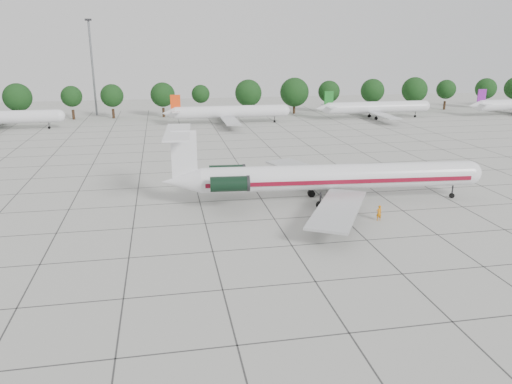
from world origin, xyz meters
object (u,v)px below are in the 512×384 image
(main_airliner, at_px, (321,177))
(ground_crew, at_px, (379,213))
(bg_airliner_c, at_px, (230,112))
(bg_airliner_d, at_px, (376,107))
(floodlight_mast, at_px, (92,62))

(main_airliner, distance_m, ground_crew, 9.20)
(ground_crew, distance_m, bg_airliner_c, 73.15)
(main_airliner, distance_m, bg_airliner_d, 76.25)
(bg_airliner_c, bearing_deg, main_airliner, -87.67)
(main_airliner, relative_size, ground_crew, 22.41)
(main_airliner, height_order, bg_airliner_c, main_airliner)
(main_airliner, xyz_separation_m, bg_airliner_d, (36.74, 66.82, -0.48))
(bg_airliner_c, bearing_deg, bg_airliner_d, 2.39)
(bg_airliner_c, bearing_deg, ground_crew, -84.33)
(main_airliner, relative_size, bg_airliner_c, 1.45)
(bg_airliner_c, height_order, floodlight_mast, floodlight_mast)
(bg_airliner_d, bearing_deg, bg_airliner_c, -177.61)
(bg_airliner_c, relative_size, bg_airliner_d, 1.00)
(bg_airliner_d, distance_m, floodlight_mast, 77.39)
(main_airliner, bearing_deg, ground_crew, -54.63)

